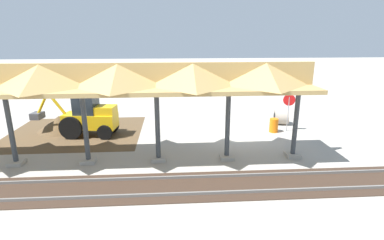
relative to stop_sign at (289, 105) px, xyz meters
The scene contains 9 objects.
ground_plane 3.75m from the stop_sign, ahead, with size 120.00×120.00×0.00m, color #9E998E.
dirt_work_zone 13.89m from the stop_sign, ahead, with size 8.37×7.00×0.01m, color brown.
platform_canopy 12.65m from the stop_sign, 19.79° to the left, with size 22.02×3.20×4.90m.
rail_tracks 7.91m from the stop_sign, 65.01° to the left, with size 60.00×2.58×0.15m.
stop_sign is the anchor object (origin of this frame).
backhoe 12.74m from the stop_sign, ahead, with size 5.37×2.06×2.82m.
dirt_mound 15.11m from the stop_sign, ahead, with size 5.59×5.59×1.94m, color brown.
concrete_pipe 2.03m from the stop_sign, 95.98° to the right, with size 1.08×1.16×1.01m.
traffic_barrel 1.64m from the stop_sign, ahead, with size 0.56×0.56×0.90m, color orange.
Camera 1 is at (4.24, 17.76, 6.20)m, focal length 28.00 mm.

